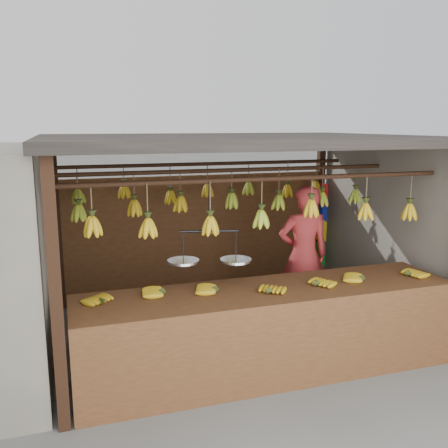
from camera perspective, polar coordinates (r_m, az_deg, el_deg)
name	(u,v)px	position (r m, az deg, el deg)	size (l,w,h in m)	color
ground	(231,330)	(6.36, 0.85, -12.07)	(80.00, 80.00, 0.00)	#5B5B57
stall	(223,170)	(6.18, -0.08, 6.17)	(4.30, 3.30, 2.40)	black
counter	(273,311)	(5.03, 5.65, -9.83)	(3.88, 0.88, 0.96)	#57321A
hanging_bananas	(232,203)	(5.92, 0.90, 2.44)	(3.64, 2.25, 0.39)	gold
balance_scale	(210,257)	(4.88, -1.65, -3.81)	(0.80, 0.43, 0.80)	black
vendor	(303,255)	(6.40, 9.07, -3.57)	(0.65, 0.43, 1.79)	#BF3333
bag_bundles	(320,222)	(8.01, 10.94, 0.24)	(0.08, 0.26, 1.30)	red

